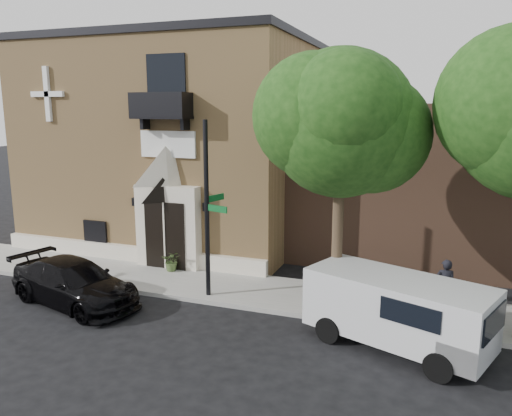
{
  "coord_description": "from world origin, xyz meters",
  "views": [
    {
      "loc": [
        8.62,
        -13.71,
        6.24
      ],
      "look_at": [
        2.89,
        2.0,
        2.88
      ],
      "focal_mm": 35.0,
      "sensor_mm": 36.0,
      "label": 1
    }
  ],
  "objects_px": {
    "dumpster": "(449,308)",
    "pedestrian_near": "(445,286)",
    "street_sign": "(208,209)",
    "fire_hydrant": "(343,306)",
    "black_sedan": "(74,283)",
    "cargo_van": "(403,311)"
  },
  "relations": [
    {
      "from": "dumpster",
      "to": "pedestrian_near",
      "type": "distance_m",
      "value": 1.25
    },
    {
      "from": "street_sign",
      "to": "fire_hydrant",
      "type": "bearing_deg",
      "value": 12.48
    },
    {
      "from": "black_sedan",
      "to": "pedestrian_near",
      "type": "relative_size",
      "value": 2.98
    },
    {
      "from": "black_sedan",
      "to": "cargo_van",
      "type": "xyz_separation_m",
      "value": [
        10.19,
        0.36,
        0.37
      ]
    },
    {
      "from": "cargo_van",
      "to": "pedestrian_near",
      "type": "xyz_separation_m",
      "value": [
        1.03,
        2.71,
        -0.1
      ]
    },
    {
      "from": "fire_hydrant",
      "to": "pedestrian_near",
      "type": "xyz_separation_m",
      "value": [
        2.79,
        1.49,
        0.46
      ]
    },
    {
      "from": "pedestrian_near",
      "to": "fire_hydrant",
      "type": "bearing_deg",
      "value": 19.06
    },
    {
      "from": "black_sedan",
      "to": "cargo_van",
      "type": "distance_m",
      "value": 10.2
    },
    {
      "from": "street_sign",
      "to": "fire_hydrant",
      "type": "distance_m",
      "value": 5.19
    },
    {
      "from": "black_sedan",
      "to": "fire_hydrant",
      "type": "xyz_separation_m",
      "value": [
        8.42,
        1.57,
        -0.2
      ]
    },
    {
      "from": "black_sedan",
      "to": "pedestrian_near",
      "type": "bearing_deg",
      "value": -60.15
    },
    {
      "from": "street_sign",
      "to": "cargo_van",
      "type": "bearing_deg",
      "value": 2.79
    },
    {
      "from": "pedestrian_near",
      "to": "cargo_van",
      "type": "bearing_deg",
      "value": 60.09
    },
    {
      "from": "black_sedan",
      "to": "dumpster",
      "type": "distance_m",
      "value": 11.49
    },
    {
      "from": "black_sedan",
      "to": "street_sign",
      "type": "xyz_separation_m",
      "value": [
        3.91,
        1.88,
        2.33
      ]
    },
    {
      "from": "dumpster",
      "to": "pedestrian_near",
      "type": "xyz_separation_m",
      "value": [
        -0.13,
        1.22,
        0.23
      ]
    },
    {
      "from": "dumpster",
      "to": "pedestrian_near",
      "type": "height_order",
      "value": "pedestrian_near"
    },
    {
      "from": "cargo_van",
      "to": "black_sedan",
      "type": "bearing_deg",
      "value": -156.93
    },
    {
      "from": "fire_hydrant",
      "to": "pedestrian_near",
      "type": "height_order",
      "value": "pedestrian_near"
    },
    {
      "from": "street_sign",
      "to": "dumpster",
      "type": "height_order",
      "value": "street_sign"
    },
    {
      "from": "cargo_van",
      "to": "street_sign",
      "type": "bearing_deg",
      "value": -172.55
    },
    {
      "from": "cargo_van",
      "to": "dumpster",
      "type": "distance_m",
      "value": 1.91
    }
  ]
}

